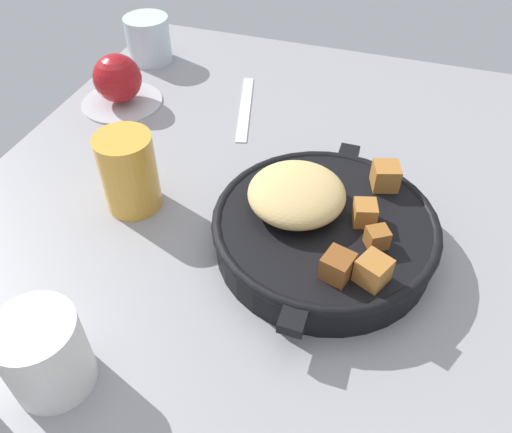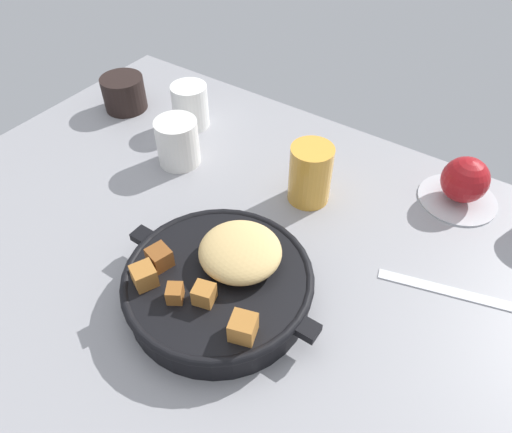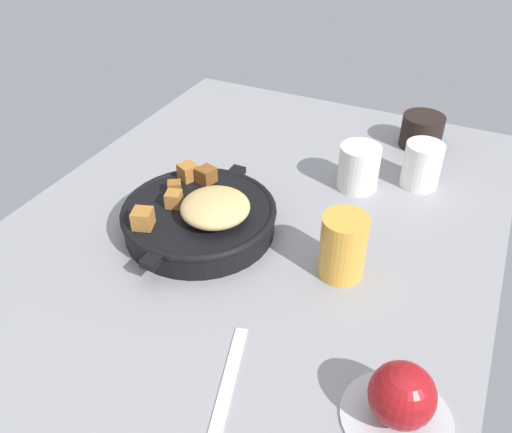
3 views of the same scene
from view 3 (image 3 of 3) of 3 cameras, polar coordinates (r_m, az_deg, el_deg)
The scene contains 9 objects.
ground_plane at distance 87.21cm, azimuth -0.69°, elevation -1.98°, with size 105.69×76.86×2.40cm, color gray.
cast_iron_skillet at distance 84.64cm, azimuth -5.97°, elevation 0.10°, with size 29.03×24.69×8.17cm.
saucer_plate at distance 64.64cm, azimuth 14.82°, elevation -20.05°, with size 12.46×12.46×0.60cm, color #B7BABF.
red_apple at distance 61.46cm, azimuth 15.41°, elevation -17.99°, with size 7.29×7.29×7.29cm, color maroon.
butter_knife at distance 65.15cm, azimuth -3.14°, elevation -17.80°, with size 18.19×1.60×0.36cm, color silver.
juice_glass_amber at distance 76.32cm, azimuth 9.33°, elevation -3.21°, with size 6.72×6.72×9.79cm, color gold.
ceramic_mug_white at distance 96.34cm, azimuth 10.96°, elevation 5.22°, with size 7.25×7.25×8.18cm, color silver.
white_creamer_pitcher at distance 99.74cm, azimuth 17.38°, elevation 5.31°, with size 6.71×6.71×8.26cm, color white.
coffee_mug_dark at distance 113.46cm, azimuth 17.37°, elevation 8.74°, with size 8.32×8.32×6.59cm, color black.
Camera 3 is at (61.31, 30.15, 52.99)cm, focal length 37.27 mm.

